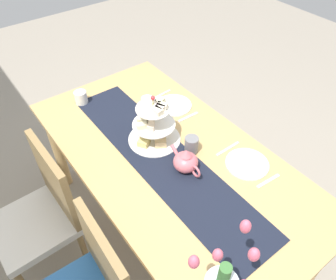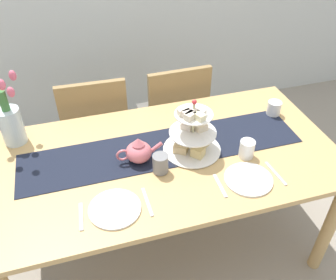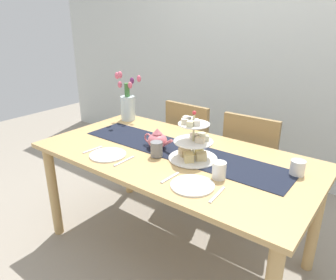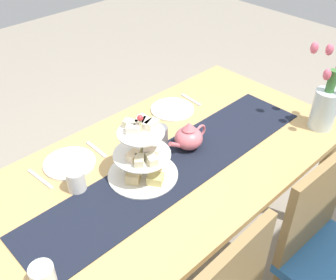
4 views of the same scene
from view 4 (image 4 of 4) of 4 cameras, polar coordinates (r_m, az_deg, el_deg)
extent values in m
plane|color=gray|center=(2.34, -0.12, -17.33)|extent=(8.00, 8.00, 0.00)
cube|color=tan|center=(1.79, -0.16, -3.35)|extent=(1.78, 0.93, 0.03)
cylinder|color=tan|center=(2.72, 6.60, 2.24)|extent=(0.07, 0.07, 0.73)
cylinder|color=tan|center=(2.42, 20.97, -5.58)|extent=(0.07, 0.07, 0.73)
cylinder|color=olive|center=(2.25, 20.22, -15.18)|extent=(0.04, 0.04, 0.41)
cube|color=olive|center=(1.79, 20.19, -8.77)|extent=(0.42, 0.05, 0.45)
cube|color=black|center=(1.75, 1.09, -3.75)|extent=(1.47, 0.32, 0.00)
cylinder|color=beige|center=(1.62, -3.79, -1.30)|extent=(0.01, 0.01, 0.28)
cylinder|color=white|center=(1.71, -3.61, -4.92)|extent=(0.30, 0.30, 0.01)
cylinder|color=white|center=(1.64, -3.76, -2.04)|extent=(0.24, 0.24, 0.01)
cylinder|color=white|center=(1.57, -3.91, 1.09)|extent=(0.19, 0.19, 0.01)
cube|color=#E1C788|center=(1.66, -5.01, -5.23)|extent=(0.08, 0.08, 0.05)
cube|color=#E8D478|center=(1.65, -1.80, -5.56)|extent=(0.08, 0.08, 0.04)
cube|color=#E2C184|center=(1.72, -2.19, -3.34)|extent=(0.09, 0.09, 0.04)
cube|color=#E2C77F|center=(1.72, -5.24, -3.36)|extent=(0.08, 0.08, 0.05)
cube|color=beige|center=(1.60, -4.95, -2.31)|extent=(0.06, 0.05, 0.03)
cube|color=beige|center=(1.57, -4.14, -2.96)|extent=(0.06, 0.07, 0.03)
cube|color=beige|center=(1.58, -2.32, -2.84)|extent=(0.05, 0.07, 0.03)
cube|color=beige|center=(1.61, -2.43, -1.72)|extent=(0.07, 0.06, 0.03)
cube|color=beige|center=(1.58, -2.34, 2.26)|extent=(0.06, 0.04, 0.03)
cube|color=beige|center=(1.59, -3.29, 2.37)|extent=(0.07, 0.05, 0.03)
cube|color=beige|center=(1.60, -3.93, 2.64)|extent=(0.07, 0.06, 0.03)
cube|color=beige|center=(1.59, -5.39, 2.28)|extent=(0.05, 0.07, 0.03)
cube|color=silver|center=(1.56, -5.01, 1.52)|extent=(0.07, 0.06, 0.03)
sphere|color=red|center=(1.53, -4.02, 3.18)|extent=(0.02, 0.02, 0.02)
ellipsoid|color=#D66B75|center=(1.83, 2.98, 0.26)|extent=(0.13, 0.13, 0.10)
cone|color=#D66B75|center=(1.79, 3.05, 2.01)|extent=(0.06, 0.06, 0.04)
cylinder|color=#D66B75|center=(1.77, 0.98, -0.68)|extent=(0.07, 0.02, 0.06)
torus|color=#D66B75|center=(1.88, 4.67, 1.27)|extent=(0.07, 0.01, 0.07)
cylinder|color=silver|center=(2.08, 21.45, 4.10)|extent=(0.12, 0.12, 0.20)
cylinder|color=#3D7538|center=(2.01, 22.40, 7.70)|extent=(0.04, 0.04, 0.12)
ellipsoid|color=#E5607A|center=(1.95, 21.83, 8.70)|extent=(0.04, 0.04, 0.06)
ellipsoid|color=#E5607A|center=(2.02, 22.13, 11.90)|extent=(0.04, 0.04, 0.06)
ellipsoid|color=#E5607A|center=(1.96, 20.23, 12.28)|extent=(0.04, 0.04, 0.06)
cylinder|color=white|center=(1.39, -17.48, -18.13)|extent=(0.08, 0.08, 0.08)
cylinder|color=white|center=(2.12, 0.63, 4.43)|extent=(0.23, 0.23, 0.01)
cube|color=silver|center=(2.21, 3.33, 5.78)|extent=(0.03, 0.15, 0.01)
cube|color=silver|center=(2.04, -2.28, 2.86)|extent=(0.02, 0.17, 0.01)
cylinder|color=white|center=(1.82, -13.92, -3.23)|extent=(0.23, 0.23, 0.01)
cube|color=silver|center=(1.87, -10.21, -1.33)|extent=(0.02, 0.15, 0.01)
cube|color=silver|center=(1.77, -17.83, -5.32)|extent=(0.03, 0.17, 0.01)
cylinder|color=slate|center=(1.84, -1.20, 0.59)|extent=(0.08, 0.08, 0.09)
cylinder|color=white|center=(1.66, -13.02, -5.69)|extent=(0.08, 0.08, 0.09)
camera|label=1|loc=(1.96, 48.01, 31.74)|focal=35.02mm
camera|label=2|loc=(2.69, -17.97, 37.08)|focal=38.63mm
camera|label=3|loc=(2.51, -49.91, 17.31)|focal=33.75mm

